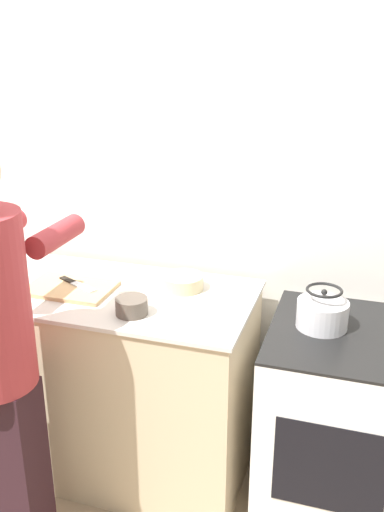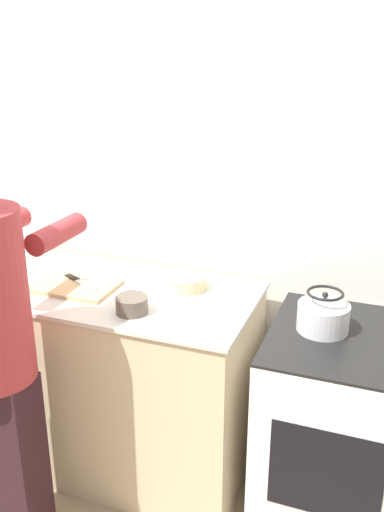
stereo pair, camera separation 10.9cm
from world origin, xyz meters
The scene contains 9 objects.
ground_plane centered at (0.00, 0.00, 0.00)m, with size 12.00×12.00×0.00m, color #997F60.
wall_back centered at (0.00, 0.74, 1.30)m, with size 8.00×0.05×2.60m.
counter centered at (-0.35, 0.32, 0.47)m, with size 1.78×0.67×0.93m.
oven centered at (0.93, 0.34, 0.44)m, with size 0.60×0.68×0.88m.
cutting_board centered at (-0.27, 0.28, 0.94)m, with size 0.38×0.26×0.02m.
knife centered at (-0.26, 0.31, 0.95)m, with size 0.23×0.13×0.01m.
kettle centered at (0.83, 0.36, 0.95)m, with size 0.21×0.21×0.17m.
bowl_prep centered at (0.09, 0.14, 0.96)m, with size 0.13×0.13×0.07m.
bowl_mixing centered at (0.20, 0.45, 0.96)m, with size 0.19×0.19×0.06m.
Camera 1 is at (0.95, -1.78, 1.98)m, focal length 40.00 mm.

